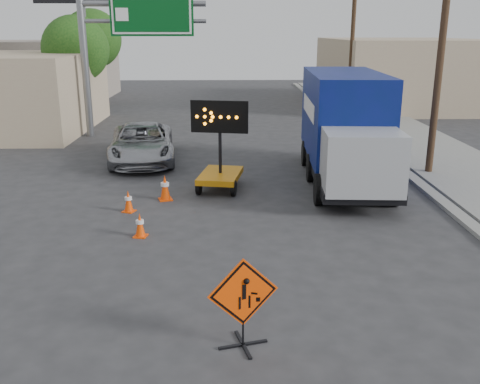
{
  "coord_description": "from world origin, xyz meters",
  "views": [
    {
      "loc": [
        0.57,
        -9.12,
        5.17
      ],
      "look_at": [
        0.8,
        2.03,
        1.79
      ],
      "focal_mm": 40.0,
      "sensor_mm": 36.0,
      "label": 1
    }
  ],
  "objects_px": {
    "box_truck": "(345,134)",
    "construction_sign": "(243,301)",
    "pickup_truck": "(142,143)",
    "arrow_board": "(220,170)"
  },
  "relations": [
    {
      "from": "arrow_board",
      "to": "box_truck",
      "type": "xyz_separation_m",
      "value": [
        4.34,
        0.88,
        1.04
      ]
    },
    {
      "from": "arrow_board",
      "to": "pickup_truck",
      "type": "relative_size",
      "value": 0.55
    },
    {
      "from": "construction_sign",
      "to": "pickup_truck",
      "type": "relative_size",
      "value": 0.3
    },
    {
      "from": "construction_sign",
      "to": "box_truck",
      "type": "xyz_separation_m",
      "value": [
        3.82,
        10.33,
        0.85
      ]
    },
    {
      "from": "pickup_truck",
      "to": "box_truck",
      "type": "xyz_separation_m",
      "value": [
        7.6,
        -3.22,
        0.95
      ]
    },
    {
      "from": "arrow_board",
      "to": "pickup_truck",
      "type": "distance_m",
      "value": 5.24
    },
    {
      "from": "construction_sign",
      "to": "arrow_board",
      "type": "height_order",
      "value": "arrow_board"
    },
    {
      "from": "arrow_board",
      "to": "box_truck",
      "type": "height_order",
      "value": "box_truck"
    },
    {
      "from": "box_truck",
      "to": "construction_sign",
      "type": "bearing_deg",
      "value": -107.11
    },
    {
      "from": "arrow_board",
      "to": "pickup_truck",
      "type": "bearing_deg",
      "value": 138.57
    }
  ]
}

